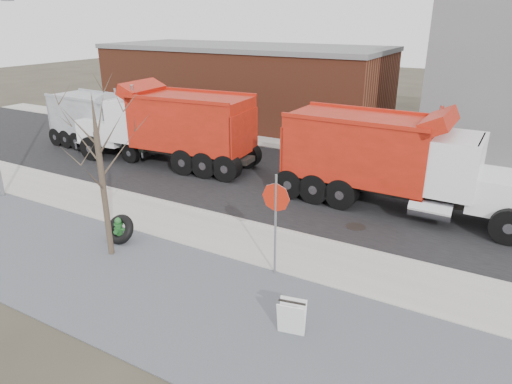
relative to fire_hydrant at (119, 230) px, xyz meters
The scene contains 15 objects.
ground 4.08m from the fire_hydrant, 26.06° to the left, with size 120.00×120.00×0.00m, color #383328.
gravel_verge 4.05m from the fire_hydrant, 25.24° to the right, with size 60.00×5.00×0.03m, color slate.
sidewalk 4.19m from the fire_hydrant, 29.15° to the left, with size 60.00×2.50×0.06m, color #9E9B93.
curb 4.95m from the fire_hydrant, 42.44° to the left, with size 60.00×0.15×0.11m, color #9E9B93.
road 8.87m from the fire_hydrant, 65.73° to the left, with size 60.00×9.40×0.02m, color black.
far_sidewalk 14.26m from the fire_hydrant, 75.19° to the left, with size 60.00×2.00×0.06m, color #9E9B93.
building_brick 19.96m from the fire_hydrant, 108.70° to the left, with size 20.20×8.20×5.30m.
bare_tree 3.05m from the fire_hydrant, 61.52° to the right, with size 3.20×3.20×5.20m.
fire_hydrant is the anchor object (origin of this frame).
truck_tire 0.10m from the fire_hydrant, 15.09° to the right, with size 1.07×0.85×1.01m.
stop_sign 5.85m from the fire_hydrant, ahead, with size 0.85×0.07×3.11m.
sandwich_board 7.33m from the fire_hydrant, 12.31° to the right, with size 0.72×0.53×0.90m.
dump_truck_red_a 10.47m from the fire_hydrant, 46.11° to the left, with size 10.04×2.91×3.99m.
dump_truck_red_b 8.78m from the fire_hydrant, 117.61° to the left, with size 9.84×3.49×4.06m.
dump_truck_grey 12.14m from the fire_hydrant, 138.87° to the left, with size 7.47×2.71×3.35m.
Camera 1 is at (7.21, -11.57, 7.14)m, focal length 32.00 mm.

